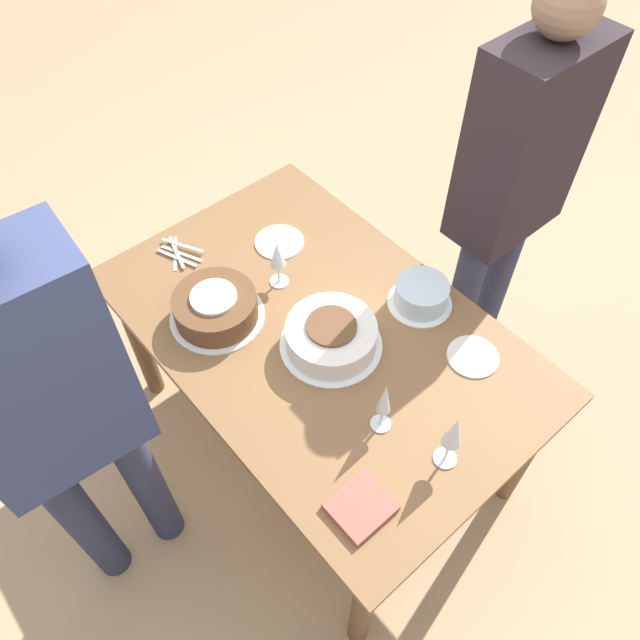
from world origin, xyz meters
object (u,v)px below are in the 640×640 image
Objects in this scene: wine_glass_near at (454,433)px; cake_front_chocolate at (216,307)px; cake_center_white at (331,336)px; person_watching at (514,178)px; cake_back_decorated at (421,295)px; wine_glass_far at (384,401)px; wine_glass_extra at (277,257)px; person_cutting at (51,406)px.

cake_front_chocolate is at bearing -167.02° from wine_glass_near.
person_watching is (0.03, 0.78, 0.23)m from cake_center_white.
wine_glass_far reaches higher than cake_back_decorated.
cake_back_decorated is 1.04× the size of wine_glass_far.
cake_center_white is 0.20× the size of person_watching.
wine_glass_near reaches higher than cake_back_decorated.
wine_glass_far is 0.91m from person_watching.
wine_glass_extra is at bearing 175.89° from wine_glass_near.
cake_front_chocolate is (-0.33, -0.21, 0.00)m from cake_center_white.
cake_front_chocolate is 1.08m from person_watching.
person_cutting is (-0.67, -0.76, 0.13)m from wine_glass_near.
cake_center_white is 1.05× the size of cake_front_chocolate.
wine_glass_near is (0.50, -0.02, 0.10)m from cake_center_white.
cake_back_decorated is 0.13× the size of person_cutting.
cake_back_decorated is 0.50m from person_watching.
cake_front_chocolate is 0.66m from wine_glass_far.
person_cutting reaches higher than cake_center_white.
wine_glass_extra is 0.83m from person_watching.
person_cutting reaches higher than wine_glass_extra.
wine_glass_extra reaches higher than cake_front_chocolate.
wine_glass_far is 0.64m from wine_glass_extra.
cake_front_chocolate is at bearing -168.41° from wine_glass_far.
person_cutting is at bearing -6.92° from person_watching.
wine_glass_extra is 0.85m from person_cutting.
wine_glass_extra is (-0.82, 0.06, -0.03)m from wine_glass_near.
cake_center_white is at bearing 165.87° from wine_glass_far.
wine_glass_far is at bearing -10.87° from wine_glass_extra.
wine_glass_extra is 0.11× the size of person_watching.
wine_glass_extra is at bearing -142.12° from cake_back_decorated.
person_cutting is (-0.23, -1.12, 0.23)m from cake_back_decorated.
wine_glass_extra reaches higher than cake_back_decorated.
wine_glass_extra is 0.11× the size of person_cutting.
person_watching is (0.36, 0.99, 0.23)m from cake_front_chocolate.
cake_back_decorated is at bearing 79.42° from cake_center_white.
cake_center_white is 1.57× the size of wine_glass_far.
cake_front_chocolate is 0.64m from person_cutting.
cake_front_chocolate is 0.19× the size of person_watching.
cake_back_decorated is at bearing 120.24° from wine_glass_far.
cake_center_white is 0.39m from cake_front_chocolate.
cake_front_chocolate is 0.19× the size of person_cutting.
cake_front_chocolate reaches higher than cake_center_white.
person_cutting is at bearing -79.23° from wine_glass_extra.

